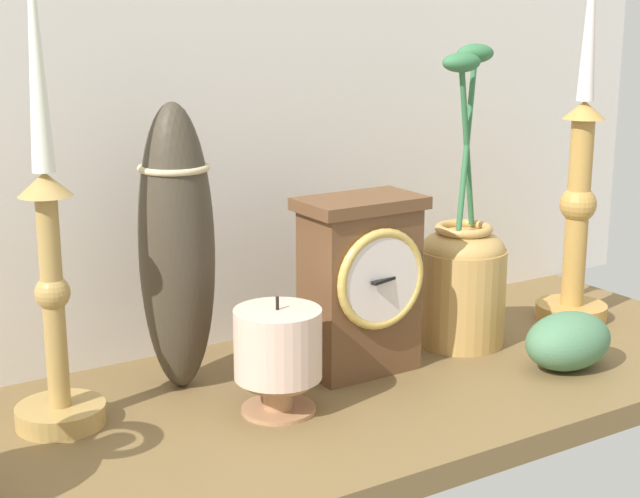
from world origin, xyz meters
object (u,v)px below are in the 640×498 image
at_px(mantel_clock, 361,283).
at_px(candlestick_tall_left, 579,197).
at_px(pillar_candle_front, 278,353).
at_px(tall_ceramic_vase, 177,247).
at_px(brass_vase_jar, 462,273).
at_px(candlestick_tall_center, 51,266).

relative_size(mantel_clock, candlestick_tall_left, 0.39).
bearing_deg(pillar_candle_front, tall_ceramic_vase, 115.53).
bearing_deg(brass_vase_jar, candlestick_tall_center, 176.79).
xyz_separation_m(candlestick_tall_left, pillar_candle_front, (-0.42, -0.05, -0.09)).
xyz_separation_m(candlestick_tall_left, brass_vase_jar, (-0.16, 0.01, -0.07)).
height_order(candlestick_tall_center, pillar_candle_front, candlestick_tall_center).
height_order(candlestick_tall_left, tall_ceramic_vase, candlestick_tall_left).
xyz_separation_m(mantel_clock, tall_ceramic_vase, (-0.17, 0.06, 0.05)).
height_order(brass_vase_jar, pillar_candle_front, brass_vase_jar).
height_order(mantel_clock, brass_vase_jar, brass_vase_jar).
distance_m(mantel_clock, candlestick_tall_left, 0.31).
bearing_deg(pillar_candle_front, candlestick_tall_center, 156.06).
distance_m(candlestick_tall_center, brass_vase_jar, 0.44).
bearing_deg(candlestick_tall_center, brass_vase_jar, -3.21).
distance_m(brass_vase_jar, pillar_candle_front, 0.26).
xyz_separation_m(candlestick_tall_center, tall_ceramic_vase, (0.13, 0.02, -0.01)).
relative_size(candlestick_tall_center, brass_vase_jar, 1.38).
bearing_deg(mantel_clock, candlestick_tall_center, 173.38).
distance_m(candlestick_tall_left, tall_ceramic_vase, 0.47).
height_order(pillar_candle_front, tall_ceramic_vase, tall_ceramic_vase).
relative_size(mantel_clock, pillar_candle_front, 1.63).
bearing_deg(candlestick_tall_left, brass_vase_jar, 177.63).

